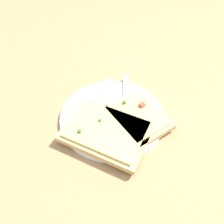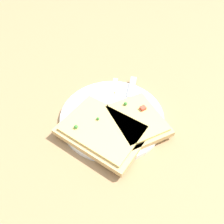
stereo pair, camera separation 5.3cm
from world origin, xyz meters
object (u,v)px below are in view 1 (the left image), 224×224
object	(u,v)px
pizza_slice_main	(107,131)
fork	(106,107)
knife	(126,99)
pizza_slice_corner	(137,117)
plate	(112,116)

from	to	relation	value
pizza_slice_main	fork	bearing A→B (deg)	-61.26
knife	pizza_slice_corner	distance (m)	0.07
fork	pizza_slice_corner	xyz separation A→B (m)	(0.06, -0.07, 0.01)
fork	pizza_slice_corner	bearing A→B (deg)	65.79
fork	knife	world-z (taller)	knife
knife	pizza_slice_main	xyz separation A→B (m)	(-0.09, -0.09, 0.01)
plate	fork	distance (m)	0.03
pizza_slice_corner	fork	bearing A→B (deg)	-151.89
knife	plate	bearing A→B (deg)	-31.42
fork	pizza_slice_main	xyz separation A→B (m)	(-0.03, -0.08, 0.01)
fork	pizza_slice_main	size ratio (longest dim) A/B	0.82
knife	pizza_slice_main	distance (m)	0.12
fork	knife	bearing A→B (deg)	122.99
plate	pizza_slice_main	distance (m)	0.06
knife	pizza_slice_main	bearing A→B (deg)	-20.73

